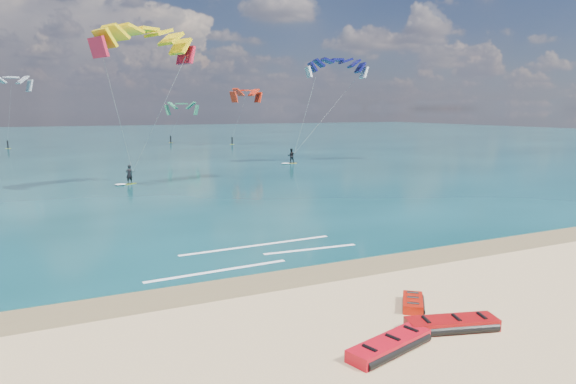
% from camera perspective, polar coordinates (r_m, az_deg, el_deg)
% --- Properties ---
extents(ground, '(320.00, 320.00, 0.00)m').
position_cam_1_polar(ground, '(56.03, -17.84, 1.79)').
color(ground, tan).
rests_on(ground, ground).
extents(wet_sand_strip, '(320.00, 2.40, 0.01)m').
position_cam_1_polar(wet_sand_strip, '(20.72, -3.33, -10.01)').
color(wet_sand_strip, brown).
rests_on(wet_sand_strip, ground).
extents(sea, '(320.00, 200.00, 0.04)m').
position_cam_1_polar(sea, '(119.55, -22.10, 5.30)').
color(sea, '#093034').
rests_on(sea, ground).
extents(packed_kite_left, '(3.31, 1.94, 0.42)m').
position_cam_1_polar(packed_kite_left, '(15.57, 11.19, -16.96)').
color(packed_kite_left, red).
rests_on(packed_kite_left, ground).
extents(packed_kite_mid, '(3.30, 2.02, 0.44)m').
position_cam_1_polar(packed_kite_mid, '(17.38, 17.72, -14.36)').
color(packed_kite_mid, '#9F0B0C').
rests_on(packed_kite_mid, ground).
extents(packed_kite_right, '(1.87, 2.00, 0.36)m').
position_cam_1_polar(packed_kite_right, '(18.84, 13.68, -12.29)').
color(packed_kite_right, '#B61607').
rests_on(packed_kite_right, ground).
extents(kitesurfer_main, '(8.59, 7.72, 14.83)m').
position_cam_1_polar(kitesurfer_main, '(45.91, -16.42, 10.14)').
color(kitesurfer_main, '#A6D118').
rests_on(kitesurfer_main, sea).
extents(kitesurfer_far, '(11.25, 5.36, 14.16)m').
position_cam_1_polar(kitesurfer_far, '(63.92, 3.12, 9.91)').
color(kitesurfer_far, gold).
rests_on(kitesurfer_far, sea).
extents(shoreline_foam, '(10.71, 3.66, 0.01)m').
position_cam_1_polar(shoreline_foam, '(24.48, -3.15, -6.86)').
color(shoreline_foam, white).
rests_on(shoreline_foam, ground).
extents(distant_kites, '(72.20, 31.24, 12.45)m').
position_cam_1_polar(distant_kites, '(93.66, -26.68, 7.34)').
color(distant_kites, '#A0A3A9').
rests_on(distant_kites, ground).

